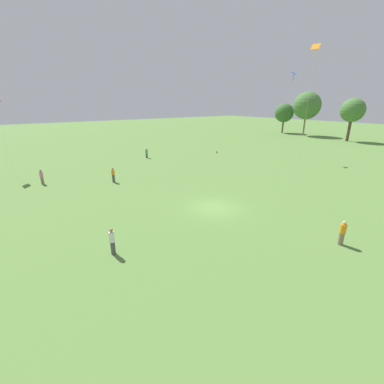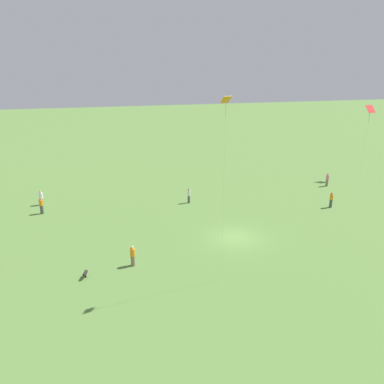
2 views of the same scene
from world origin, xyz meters
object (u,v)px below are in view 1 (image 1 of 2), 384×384
(person_8, at_px, (147,153))
(picnic_bag_0, at_px, (217,152))
(person_6, at_px, (42,177))
(person_3, at_px, (112,241))
(person_9, at_px, (342,233))
(kite_3, at_px, (314,62))
(kite_1, at_px, (293,78))
(person_4, at_px, (113,175))

(person_8, distance_m, picnic_bag_0, 13.20)
(person_6, bearing_deg, person_3, 57.74)
(person_6, xyz_separation_m, person_9, (27.03, 14.00, -0.00))
(person_6, bearing_deg, person_9, 81.06)
(person_3, xyz_separation_m, person_9, (7.91, 12.64, -0.05))
(person_6, bearing_deg, picnic_bag_0, 148.63)
(person_8, bearing_deg, person_3, -105.56)
(person_6, height_order, person_8, person_6)
(person_8, xyz_separation_m, kite_3, (27.16, 1.33, 11.11))
(person_3, bearing_deg, person_9, 114.87)
(kite_1, xyz_separation_m, kite_3, (13.37, -17.67, -0.63))
(person_8, relative_size, kite_3, 0.13)
(person_4, bearing_deg, person_3, 146.08)
(person_3, bearing_deg, kite_3, 140.32)
(picnic_bag_0, bearing_deg, person_8, -105.86)
(kite_1, bearing_deg, person_8, -179.58)
(kite_3, bearing_deg, kite_1, 157.72)
(person_3, distance_m, person_9, 14.92)
(kite_3, bearing_deg, person_4, -116.32)
(picnic_bag_0, bearing_deg, kite_1, 31.80)
(person_6, height_order, kite_3, kite_3)
(person_9, relative_size, kite_1, 0.13)
(person_4, relative_size, person_9, 1.03)
(person_4, bearing_deg, person_8, -56.44)
(picnic_bag_0, bearing_deg, person_4, -73.21)
(person_3, relative_size, picnic_bag_0, 4.17)
(person_3, distance_m, picnic_bag_0, 35.30)
(person_6, relative_size, person_9, 1.00)
(person_4, height_order, picnic_bag_0, person_4)
(kite_1, bearing_deg, person_3, -125.07)
(kite_3, relative_size, picnic_bag_0, 31.10)
(person_3, bearing_deg, kite_1, 165.44)
(person_6, relative_size, kite_3, 0.13)
(person_6, xyz_separation_m, kite_1, (7.66, 35.54, 11.72))
(person_8, xyz_separation_m, picnic_bag_0, (3.60, 12.68, -0.65))
(kite_1, bearing_deg, person_9, -101.64)
(kite_1, xyz_separation_m, picnic_bag_0, (-10.19, -6.32, -12.40))
(kite_3, bearing_deg, person_3, -65.98)
(person_3, height_order, person_9, person_3)
(person_4, relative_size, kite_1, 0.13)
(person_4, distance_m, person_9, 23.90)
(person_9, bearing_deg, person_8, -66.00)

